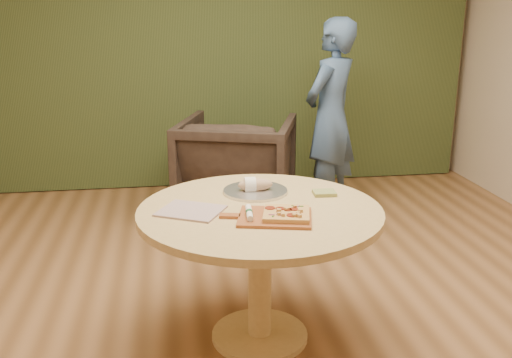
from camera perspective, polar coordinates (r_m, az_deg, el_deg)
The scene contains 12 objects.
room_shell at distance 2.82m, azimuth 3.20°, elevation 10.02°, with size 5.04×6.04×2.84m.
curtain at distance 5.68m, azimuth -2.95°, elevation 13.38°, with size 4.80×0.14×2.78m, color #2E3A1A.
pedestal_table at distance 2.96m, azimuth 0.39°, elevation -5.49°, with size 1.25×1.25×0.75m.
pizza_paddle at distance 2.76m, azimuth 1.69°, elevation -3.84°, with size 0.47×0.35×0.01m.
flatbread_pizza at distance 2.76m, azimuth 3.07°, elevation -3.47°, with size 0.26×0.26×0.04m.
cutlery_roll at distance 2.76m, azimuth -0.68°, elevation -3.38°, with size 0.04×0.20×0.03m.
newspaper at distance 2.87m, azimuth -6.52°, elevation -3.18°, with size 0.30×0.25×0.01m, color beige.
serving_tray at distance 3.15m, azimuth -0.07°, elevation -1.21°, with size 0.36×0.36×0.02m.
bread_roll at distance 3.14m, azimuth -0.23°, elevation -0.58°, with size 0.19×0.09×0.09m.
green_packet at distance 3.13m, azimuth 6.85°, elevation -1.39°, with size 0.12×0.10×0.02m, color olive.
armchair at distance 4.86m, azimuth -1.90°, elevation 1.75°, with size 0.92×0.86×0.95m, color black.
person_standing at distance 4.98m, azimuth 7.46°, elevation 6.21°, with size 0.61×0.40×1.66m, color #3F5B83.
Camera 1 is at (-0.58, -2.74, 1.73)m, focal length 40.00 mm.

